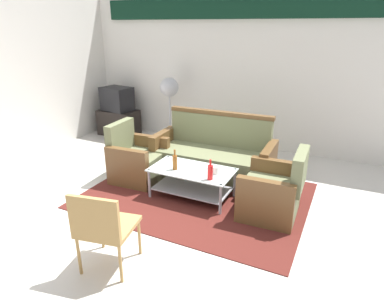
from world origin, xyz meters
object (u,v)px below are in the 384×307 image
object	(u,v)px
armchair_right	(273,193)
couch	(214,157)
coffee_table	(192,179)
bottle_brown	(175,162)
bottle_red	(210,172)
wicker_chair	(103,225)
tv_stand	(119,122)
cup	(215,170)
pedestal_fan	(169,91)
armchair_left	(137,161)
television	(117,99)

from	to	relation	value
armchair_right	couch	bearing A→B (deg)	54.47
coffee_table	bottle_brown	distance (m)	0.33
bottle_brown	bottle_red	bearing A→B (deg)	-8.54
bottle_red	wicker_chair	distance (m)	1.54
couch	tv_stand	world-z (taller)	couch
bottle_brown	tv_stand	xyz separation A→B (m)	(-2.44, 1.98, -0.25)
armchair_right	cup	xyz separation A→B (m)	(-0.75, -0.04, 0.17)
bottle_red	cup	xyz separation A→B (m)	(-0.01, 0.18, -0.05)
couch	pedestal_fan	bearing A→B (deg)	-41.35
armchair_right	coffee_table	bearing A→B (deg)	89.97
couch	wicker_chair	distance (m)	2.42
armchair_left	armchair_right	world-z (taller)	same
armchair_right	tv_stand	distance (m)	4.15
couch	armchair_right	size ratio (longest dim) A/B	2.14
wicker_chair	tv_stand	bearing A→B (deg)	114.89
armchair_right	bottle_red	xyz separation A→B (m)	(-0.74, -0.22, 0.22)
couch	bottle_brown	xyz separation A→B (m)	(-0.20, -0.85, 0.20)
cup	television	distance (m)	3.53
armchair_right	television	bearing A→B (deg)	61.68
bottle_brown	television	world-z (taller)	television
television	bottle_brown	bearing A→B (deg)	149.91
coffee_table	television	xyz separation A→B (m)	(-2.64, 1.88, 0.49)
bottle_red	wicker_chair	size ratio (longest dim) A/B	0.31
tv_stand	armchair_left	bearing A→B (deg)	-45.99
pedestal_fan	couch	bearing A→B (deg)	-39.67
television	pedestal_fan	world-z (taller)	pedestal_fan
couch	pedestal_fan	xyz separation A→B (m)	(-1.42, 1.18, 0.70)
bottle_brown	television	bearing A→B (deg)	140.93
bottle_red	television	world-z (taller)	television
armchair_right	tv_stand	size ratio (longest dim) A/B	1.06
bottle_brown	tv_stand	distance (m)	3.15
television	pedestal_fan	size ratio (longest dim) A/B	0.52
pedestal_fan	tv_stand	bearing A→B (deg)	-177.66
couch	armchair_right	world-z (taller)	couch
bottle_red	armchair_left	bearing A→B (deg)	164.84
armchair_left	tv_stand	world-z (taller)	armchair_left
armchair_left	armchair_right	xyz separation A→B (m)	(2.08, -0.15, 0.00)
bottle_red	tv_stand	xyz separation A→B (m)	(-2.98, 2.06, -0.25)
cup	tv_stand	world-z (taller)	tv_stand
couch	television	xyz separation A→B (m)	(-2.64, 1.13, 0.44)
couch	bottle_brown	size ratio (longest dim) A/B	6.58
couch	armchair_left	bearing A→B (deg)	27.93
bottle_brown	television	xyz separation A→B (m)	(-2.44, 1.98, 0.25)
armchair_right	coffee_table	xyz separation A→B (m)	(-1.08, -0.04, -0.02)
bottle_red	bottle_brown	world-z (taller)	bottle_brown
armchair_left	wicker_chair	world-z (taller)	armchair_left
couch	armchair_right	bearing A→B (deg)	144.73
bottle_red	tv_stand	bearing A→B (deg)	145.33
bottle_brown	tv_stand	bearing A→B (deg)	140.97
television	wicker_chair	world-z (taller)	television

